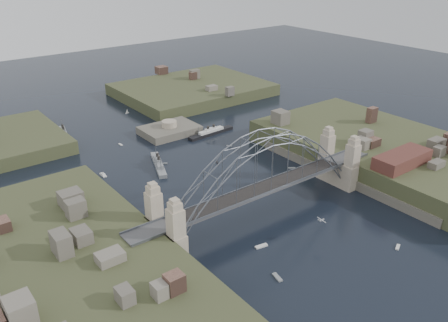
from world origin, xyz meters
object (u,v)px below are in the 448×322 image
Objects in this scene: naval_cruiser_near at (158,164)px; wharf_shed at (402,159)px; naval_cruiser_far at (64,134)px; ocean_liner at (211,133)px; fort_island at (170,134)px; bridge at (264,175)px.

wharf_shed is at bearing -49.14° from naval_cruiser_near.
naval_cruiser_far is 0.84× the size of ocean_liner.
naval_cruiser_far is (-15.54, 47.80, 0.02)m from naval_cruiser_near.
ocean_liner is (-19.26, 73.11, -9.19)m from wharf_shed.
naval_cruiser_near is at bearing -128.37° from fort_island.
naval_cruiser_near is (-19.43, -24.54, 1.26)m from fort_island.
wharf_shed reaches higher than naval_cruiser_far.
fort_island is at bearing 110.85° from wharf_shed.
bridge reaches higher than naval_cruiser_far.
naval_cruiser_near is 34.95m from ocean_liner.
fort_island is 1.13× the size of naval_cruiser_near.
bridge is 65.10m from ocean_liner.
naval_cruiser_near is 0.91× the size of ocean_liner.
ocean_liner is at bearing 67.29° from bridge.
bridge reaches higher than naval_cruiser_near.
naval_cruiser_near is at bearing 99.28° from bridge.
bridge reaches higher than fort_island.
wharf_shed is 0.94× the size of ocean_liner.
fort_island is at bearing -33.64° from naval_cruiser_far.
naval_cruiser_near is 1.08× the size of naval_cruiser_far.
bridge is 72.14m from fort_island.
naval_cruiser_far reaches higher than naval_cruiser_near.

